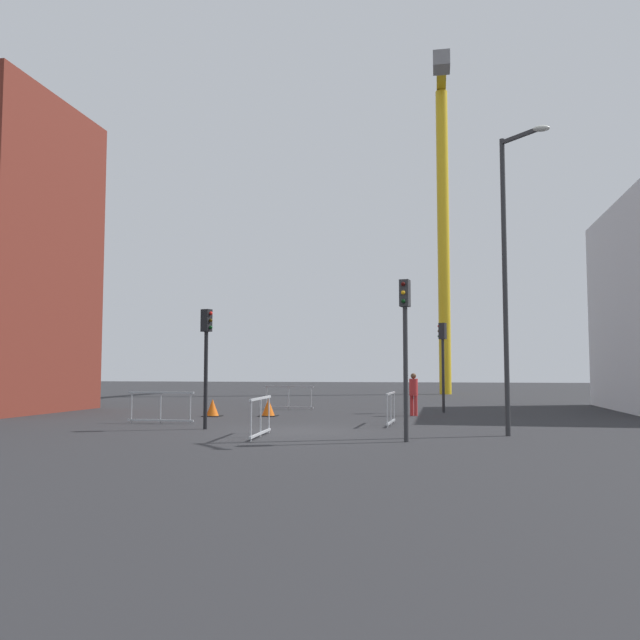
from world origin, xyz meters
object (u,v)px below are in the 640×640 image
Objects in this scene: construction_crane at (443,192)px; traffic_cone_on_verge at (213,408)px; pedestrian_walking at (414,391)px; traffic_cone_orange at (268,408)px; traffic_light_crosswalk at (206,348)px; streetlamp_tall at (509,262)px; traffic_light_far at (443,352)px; traffic_light_island at (405,333)px.

traffic_cone_on_verge is (-9.13, -26.18, -15.26)m from construction_crane.
traffic_cone_orange is (-5.64, -1.28, -0.66)m from pedestrian_walking.
traffic_light_crosswalk is at bearing -72.52° from traffic_cone_on_verge.
traffic_light_far is (-1.86, 10.06, -2.25)m from streetlamp_tall.
traffic_light_island is 2.45× the size of pedestrian_walking.
traffic_light_island is 10.55m from traffic_cone_orange.
construction_crane reaches higher than streetlamp_tall.
construction_crane is 5.89× the size of traffic_light_island.
traffic_light_crosswalk is (-7.43, -31.60, -13.06)m from construction_crane.
traffic_light_crosswalk reaches higher than traffic_cone_orange.
pedestrian_walking is (-1.35, -24.42, -14.59)m from construction_crane.
streetlamp_tall reaches higher than traffic_cone_orange.
traffic_cone_on_verge is (-8.00, 7.95, -2.46)m from traffic_light_island.
pedestrian_walking is at bearing -93.16° from construction_crane.
construction_crane is 28.48m from pedestrian_walking.
streetlamp_tall reaches higher than traffic_light_far.
streetlamp_tall is 12.13× the size of traffic_cone_orange.
traffic_light_island is 11.55m from traffic_cone_on_verge.
traffic_light_island is 6.10× the size of traffic_cone_on_verge.
traffic_light_crosswalk is 2.19× the size of pedestrian_walking.
traffic_cone_orange is (0.44, 5.90, -2.19)m from traffic_light_crosswalk.
streetlamp_tall is 2.03× the size of traffic_light_island.
pedestrian_walking is at bearing 111.23° from streetlamp_tall.
traffic_cone_orange is at bearing 12.57° from traffic_cone_on_verge.
construction_crane is 34.99m from traffic_light_crosswalk.
traffic_light_island reaches higher than traffic_cone_on_verge.
traffic_cone_on_verge is (-8.95, -4.03, -2.28)m from traffic_light_far.
construction_crane is at bearing 89.53° from traffic_light_far.
traffic_light_island is at bearing -94.53° from traffic_light_far.
construction_crane is 6.58× the size of traffic_light_crosswalk.
pedestrian_walking reaches higher than traffic_cone_on_verge.
streetlamp_tall reaches higher than traffic_light_island.
traffic_light_far is 12.01m from traffic_light_island.
traffic_cone_on_verge is (-2.14, -0.48, -0.01)m from traffic_cone_orange.
traffic_light_far is 2.28× the size of pedestrian_walking.
traffic_light_crosswalk reaches higher than pedestrian_walking.
traffic_cone_on_verge is (-10.81, 6.03, -4.53)m from streetlamp_tall.
traffic_light_crosswalk is at bearing 176.15° from streetlamp_tall.
traffic_light_far is at bearing -90.47° from construction_crane.
traffic_light_island is (-1.13, -34.13, -12.80)m from construction_crane.
traffic_light_island is 6.79m from traffic_light_crosswalk.
construction_crane reaches higher than traffic_cone_on_verge.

